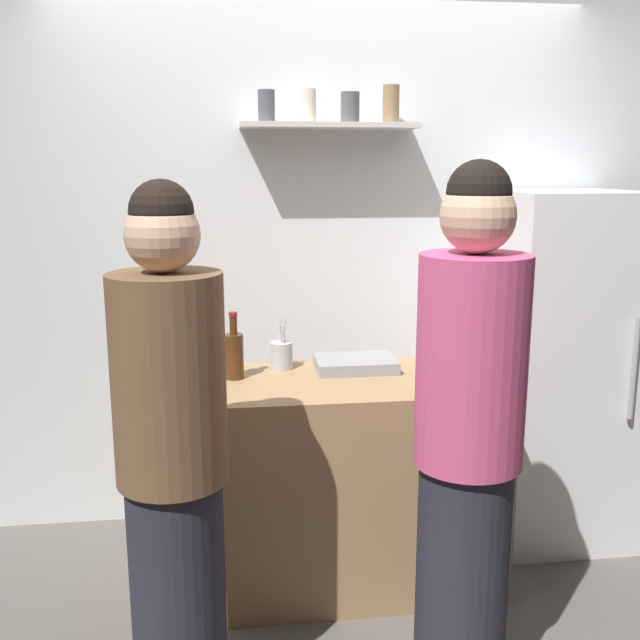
# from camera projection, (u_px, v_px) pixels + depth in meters

# --- Properties ---
(back_wall_assembly) EXTENTS (4.80, 0.32, 2.60)m
(back_wall_assembly) POSITION_uv_depth(u_px,v_px,m) (319.00, 258.00, 3.56)
(back_wall_assembly) COLOR white
(back_wall_assembly) RESTS_ON ground
(refrigerator) EXTENTS (0.63, 0.67, 1.64)m
(refrigerator) POSITION_uv_depth(u_px,v_px,m) (559.00, 367.00, 3.41)
(refrigerator) COLOR white
(refrigerator) RESTS_ON ground
(counter) EXTENTS (1.46, 0.62, 0.90)m
(counter) POSITION_uv_depth(u_px,v_px,m) (320.00, 482.00, 3.04)
(counter) COLOR #9E7A51
(counter) RESTS_ON ground
(baking_pan) EXTENTS (0.34, 0.24, 0.05)m
(baking_pan) POSITION_uv_depth(u_px,v_px,m) (355.00, 364.00, 3.09)
(baking_pan) COLOR gray
(baking_pan) RESTS_ON counter
(utensil_holder) EXTENTS (0.10, 0.10, 0.22)m
(utensil_holder) POSITION_uv_depth(u_px,v_px,m) (281.00, 355.00, 3.10)
(utensil_holder) COLOR #B2B2B7
(utensil_holder) RESTS_ON counter
(wine_bottle_green_glass) EXTENTS (0.08, 0.08, 0.31)m
(wine_bottle_green_glass) POSITION_uv_depth(u_px,v_px,m) (160.00, 344.00, 3.05)
(wine_bottle_green_glass) COLOR #19471E
(wine_bottle_green_glass) RESTS_ON counter
(wine_bottle_amber_glass) EXTENTS (0.08, 0.08, 0.28)m
(wine_bottle_amber_glass) POSITION_uv_depth(u_px,v_px,m) (234.00, 354.00, 2.94)
(wine_bottle_amber_glass) COLOR #472814
(wine_bottle_amber_glass) RESTS_ON counter
(water_bottle_plastic) EXTENTS (0.09, 0.09, 0.24)m
(water_bottle_plastic) POSITION_uv_depth(u_px,v_px,m) (438.00, 344.00, 3.09)
(water_bottle_plastic) COLOR silver
(water_bottle_plastic) RESTS_ON counter
(person_pink_top) EXTENTS (0.34, 0.34, 1.77)m
(person_pink_top) POSITION_uv_depth(u_px,v_px,m) (468.00, 447.00, 2.27)
(person_pink_top) COLOR #262633
(person_pink_top) RESTS_ON ground
(person_brown_jacket) EXTENTS (0.34, 0.34, 1.72)m
(person_brown_jacket) POSITION_uv_depth(u_px,v_px,m) (173.00, 465.00, 2.21)
(person_brown_jacket) COLOR #262633
(person_brown_jacket) RESTS_ON ground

